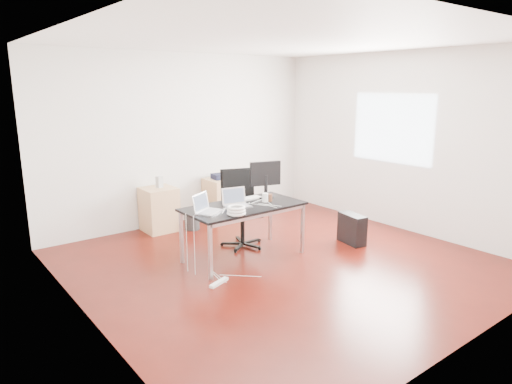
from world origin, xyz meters
TOP-DOWN VIEW (x-y plane):
  - room_shell at (0.04, 0.00)m, footprint 5.00×5.00m
  - desk at (-0.29, 0.44)m, footprint 1.60×0.80m
  - office_chair at (-0.01, 0.90)m, footprint 0.61×0.63m
  - filing_cabinet_left at (-0.65, 2.23)m, footprint 0.50×0.50m
  - filing_cabinet_right at (0.54, 2.23)m, footprint 0.50×0.50m
  - pc_tower at (1.31, -0.07)m, footprint 0.28×0.48m
  - wastebasket at (-0.21, 1.96)m, footprint 0.31×0.31m
  - power_strip at (-1.03, -0.06)m, footprint 0.30×0.16m
  - laptop_left at (-0.85, 0.46)m, footprint 0.41×0.38m
  - laptop_right at (-0.39, 0.47)m, footprint 0.37×0.32m
  - monitor at (0.23, 0.63)m, footprint 0.45×0.26m
  - keyboard at (-0.07, 0.67)m, footprint 0.44×0.15m
  - cup_white at (0.05, 0.41)m, footprint 0.09×0.09m
  - cup_brown at (0.12, 0.41)m, footprint 0.09×0.09m
  - cable_coil at (-0.62, 0.14)m, footprint 0.24×0.24m
  - power_adapter at (-0.52, 0.17)m, footprint 0.07×0.07m
  - speaker at (-0.62, 2.24)m, footprint 0.11×0.10m
  - navy_garment at (0.54, 2.22)m, footprint 0.33×0.27m

SIDE VIEW (x-z plane):
  - power_strip at x=-1.03m, z-range 0.00..0.04m
  - wastebasket at x=-0.21m, z-range 0.00..0.28m
  - pc_tower at x=1.31m, z-range 0.00..0.44m
  - filing_cabinet_left at x=-0.65m, z-range 0.00..0.70m
  - filing_cabinet_right at x=0.54m, z-range 0.00..0.70m
  - office_chair at x=-0.01m, z-range 0.06..1.15m
  - desk at x=-0.29m, z-range 0.31..1.04m
  - keyboard at x=-0.07m, z-range 0.73..0.75m
  - power_adapter at x=-0.52m, z-range 0.73..0.76m
  - navy_garment at x=0.54m, z-range 0.70..0.79m
  - cup_brown at x=0.12m, z-range 0.73..0.83m
  - cable_coil at x=-0.62m, z-range 0.73..0.84m
  - laptop_left at x=-0.85m, z-range 0.67..0.90m
  - laptop_right at x=-0.39m, z-range 0.67..0.90m
  - speaker at x=-0.62m, z-range 0.70..0.88m
  - cup_white at x=0.05m, z-range 0.73..0.85m
  - monitor at x=0.23m, z-range 0.76..1.27m
  - room_shell at x=0.04m, z-range -1.10..3.90m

